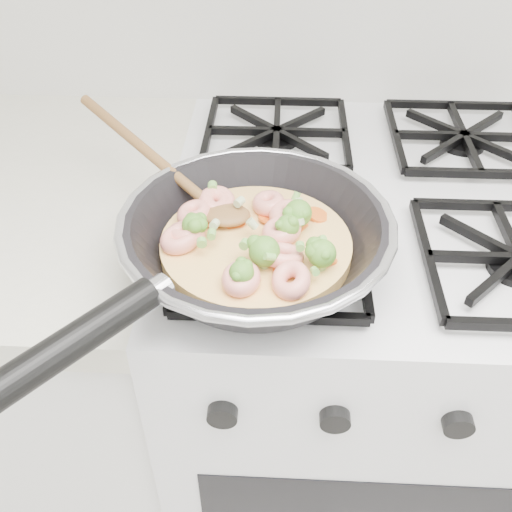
{
  "coord_description": "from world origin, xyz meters",
  "views": [
    {
      "loc": [
        -0.14,
        1.0,
        1.38
      ],
      "look_at": [
        -0.17,
        1.53,
        0.93
      ],
      "focal_mm": 40.86,
      "sensor_mm": 36.0,
      "label": 1
    }
  ],
  "objects": [
    {
      "name": "stove",
      "position": [
        0.0,
        1.7,
        0.46
      ],
      "size": [
        0.6,
        0.6,
        0.92
      ],
      "color": "white",
      "rests_on": "ground"
    },
    {
      "name": "skillet",
      "position": [
        -0.17,
        1.52,
        0.96
      ],
      "size": [
        0.41,
        0.49,
        0.1
      ],
      "rotation": [
        0.0,
        0.0,
        -0.01
      ],
      "color": "black",
      "rests_on": "stove"
    }
  ]
}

